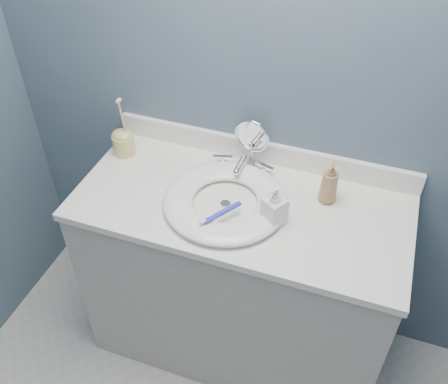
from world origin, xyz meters
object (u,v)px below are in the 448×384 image
at_px(soap_bottle_amber, 330,182).
at_px(toothbrush_holder, 123,141).
at_px(soap_bottle_clear, 275,206).
at_px(makeup_mirror, 252,141).

height_order(soap_bottle_amber, toothbrush_holder, toothbrush_holder).
bearing_deg(soap_bottle_clear, makeup_mirror, 153.47).
distance_m(makeup_mirror, soap_bottle_clear, 0.33).
relative_size(makeup_mirror, soap_bottle_amber, 1.20).
height_order(makeup_mirror, toothbrush_holder, toothbrush_holder).
xyz_separation_m(makeup_mirror, soap_bottle_amber, (0.32, -0.11, -0.03)).
bearing_deg(makeup_mirror, toothbrush_holder, -164.49).
distance_m(soap_bottle_amber, toothbrush_holder, 0.83).
relative_size(makeup_mirror, soap_bottle_clear, 1.32).
xyz_separation_m(soap_bottle_clear, toothbrush_holder, (-0.68, 0.18, -0.02)).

